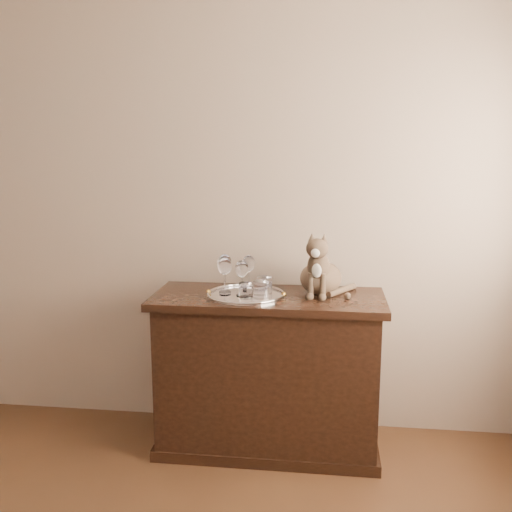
{
  "coord_description": "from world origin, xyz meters",
  "views": [
    {
      "loc": [
        0.89,
        -0.91,
        1.6
      ],
      "look_at": [
        0.53,
        1.95,
        1.06
      ],
      "focal_mm": 40.0,
      "sensor_mm": 36.0,
      "label": 1
    }
  ],
  "objects_px": {
    "sideboard": "(268,373)",
    "tray": "(246,295)",
    "wine_glass_a": "(225,273)",
    "tumbler_b": "(246,291)",
    "wine_glass_c": "(225,276)",
    "cat": "(321,262)",
    "wine_glass_d": "(242,278)",
    "tumbler_c": "(264,285)",
    "tumbler_a": "(261,290)",
    "wine_glass_b": "(249,272)"
  },
  "relations": [
    {
      "from": "sideboard",
      "to": "tray",
      "type": "relative_size",
      "value": 3.0
    },
    {
      "from": "wine_glass_a",
      "to": "tumbler_b",
      "type": "xyz_separation_m",
      "value": [
        0.13,
        -0.1,
        -0.06
      ]
    },
    {
      "from": "wine_glass_c",
      "to": "cat",
      "type": "bearing_deg",
      "value": 12.25
    },
    {
      "from": "wine_glass_d",
      "to": "cat",
      "type": "relative_size",
      "value": 0.55
    },
    {
      "from": "sideboard",
      "to": "tumbler_c",
      "type": "distance_m",
      "value": 0.48
    },
    {
      "from": "tumbler_b",
      "to": "cat",
      "type": "xyz_separation_m",
      "value": [
        0.37,
        0.18,
        0.12
      ]
    },
    {
      "from": "tumbler_a",
      "to": "tumbler_c",
      "type": "distance_m",
      "value": 0.09
    },
    {
      "from": "sideboard",
      "to": "tumbler_a",
      "type": "distance_m",
      "value": 0.49
    },
    {
      "from": "sideboard",
      "to": "wine_glass_a",
      "type": "distance_m",
      "value": 0.58
    },
    {
      "from": "tray",
      "to": "cat",
      "type": "distance_m",
      "value": 0.43
    },
    {
      "from": "wine_glass_a",
      "to": "tumbler_b",
      "type": "bearing_deg",
      "value": -39.61
    },
    {
      "from": "tumbler_b",
      "to": "wine_glass_a",
      "type": "bearing_deg",
      "value": 140.39
    },
    {
      "from": "wine_glass_d",
      "to": "cat",
      "type": "xyz_separation_m",
      "value": [
        0.4,
        0.13,
        0.07
      ]
    },
    {
      "from": "wine_glass_b",
      "to": "tumbler_b",
      "type": "relative_size",
      "value": 2.33
    },
    {
      "from": "wine_glass_b",
      "to": "tumbler_b",
      "type": "height_order",
      "value": "wine_glass_b"
    },
    {
      "from": "tray",
      "to": "tumbler_b",
      "type": "relative_size",
      "value": 5.03
    },
    {
      "from": "wine_glass_d",
      "to": "tray",
      "type": "bearing_deg",
      "value": 46.48
    },
    {
      "from": "wine_glass_c",
      "to": "tumbler_c",
      "type": "distance_m",
      "value": 0.21
    },
    {
      "from": "sideboard",
      "to": "wine_glass_a",
      "type": "xyz_separation_m",
      "value": [
        -0.23,
        0.0,
        0.53
      ]
    },
    {
      "from": "wine_glass_a",
      "to": "wine_glass_b",
      "type": "relative_size",
      "value": 1.1
    },
    {
      "from": "wine_glass_c",
      "to": "tumbler_a",
      "type": "xyz_separation_m",
      "value": [
        0.19,
        -0.06,
        -0.05
      ]
    },
    {
      "from": "tumbler_a",
      "to": "tumbler_c",
      "type": "relative_size",
      "value": 0.99
    },
    {
      "from": "wine_glass_d",
      "to": "tumbler_b",
      "type": "height_order",
      "value": "wine_glass_d"
    },
    {
      "from": "wine_glass_d",
      "to": "tumbler_b",
      "type": "xyz_separation_m",
      "value": [
        0.03,
        -0.05,
        -0.05
      ]
    },
    {
      "from": "tumbler_c",
      "to": "tray",
      "type": "bearing_deg",
      "value": -159.4
    },
    {
      "from": "wine_glass_b",
      "to": "tumbler_a",
      "type": "xyz_separation_m",
      "value": [
        0.09,
        -0.18,
        -0.05
      ]
    },
    {
      "from": "wine_glass_a",
      "to": "cat",
      "type": "bearing_deg",
      "value": 8.46
    },
    {
      "from": "wine_glass_d",
      "to": "sideboard",
      "type": "bearing_deg",
      "value": 20.56
    },
    {
      "from": "wine_glass_b",
      "to": "tumbler_c",
      "type": "bearing_deg",
      "value": -41.83
    },
    {
      "from": "sideboard",
      "to": "tray",
      "type": "height_order",
      "value": "tray"
    },
    {
      "from": "tray",
      "to": "cat",
      "type": "relative_size",
      "value": 1.19
    },
    {
      "from": "tray",
      "to": "tumbler_c",
      "type": "xyz_separation_m",
      "value": [
        0.09,
        0.03,
        0.05
      ]
    },
    {
      "from": "wine_glass_c",
      "to": "wine_glass_d",
      "type": "bearing_deg",
      "value": -12.32
    },
    {
      "from": "tumbler_b",
      "to": "cat",
      "type": "height_order",
      "value": "cat"
    },
    {
      "from": "tumbler_a",
      "to": "tray",
      "type": "bearing_deg",
      "value": 145.57
    },
    {
      "from": "wine_glass_a",
      "to": "wine_glass_b",
      "type": "xyz_separation_m",
      "value": [
        0.11,
        0.08,
        -0.01
      ]
    },
    {
      "from": "sideboard",
      "to": "wine_glass_b",
      "type": "distance_m",
      "value": 0.54
    },
    {
      "from": "tumbler_b",
      "to": "tumbler_a",
      "type": "bearing_deg",
      "value": 9.67
    },
    {
      "from": "tray",
      "to": "wine_glass_a",
      "type": "xyz_separation_m",
      "value": [
        -0.12,
        0.03,
        0.11
      ]
    },
    {
      "from": "tumbler_a",
      "to": "tumbler_b",
      "type": "bearing_deg",
      "value": -170.33
    },
    {
      "from": "sideboard",
      "to": "wine_glass_a",
      "type": "bearing_deg",
      "value": 179.17
    },
    {
      "from": "sideboard",
      "to": "wine_glass_c",
      "type": "height_order",
      "value": "wine_glass_c"
    },
    {
      "from": "wine_glass_b",
      "to": "wine_glass_d",
      "type": "bearing_deg",
      "value": -97.21
    },
    {
      "from": "wine_glass_a",
      "to": "wine_glass_d",
      "type": "bearing_deg",
      "value": -28.21
    },
    {
      "from": "wine_glass_a",
      "to": "wine_glass_c",
      "type": "relative_size",
      "value": 1.06
    },
    {
      "from": "wine_glass_c",
      "to": "wine_glass_a",
      "type": "bearing_deg",
      "value": 101.55
    },
    {
      "from": "wine_glass_c",
      "to": "tumbler_c",
      "type": "bearing_deg",
      "value": 9.5
    },
    {
      "from": "wine_glass_a",
      "to": "tumbler_c",
      "type": "height_order",
      "value": "wine_glass_a"
    },
    {
      "from": "wine_glass_b",
      "to": "tumbler_a",
      "type": "relative_size",
      "value": 2.1
    },
    {
      "from": "tray",
      "to": "tumbler_a",
      "type": "height_order",
      "value": "tumbler_a"
    }
  ]
}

